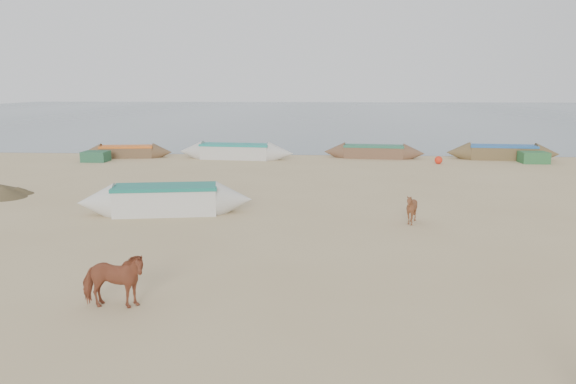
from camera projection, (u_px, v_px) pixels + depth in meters
The scene contains 7 objects.
ground at pixel (278, 260), 14.19m from camera, with size 140.00×140.00×0.00m, color tan.
sea at pixel (318, 112), 94.59m from camera, with size 160.00×160.00×0.00m, color slate.
cow_adult at pixel (113, 280), 11.03m from camera, with size 0.62×1.35×1.14m, color brown.
calf_front at pixel (411, 209), 17.81m from camera, with size 0.80×0.90×0.99m, color brown.
near_canoe at pixel (166, 200), 19.26m from camera, with size 5.92×1.33×0.99m, color silver, non-canonical shape.
waterline_canoes at pixel (354, 152), 33.89m from camera, with size 55.52×3.15×0.92m.
beach_clutter at pixel (381, 156), 32.96m from camera, with size 43.95×4.41×0.64m.
Camera 1 is at (1.15, -13.58, 4.33)m, focal length 35.00 mm.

